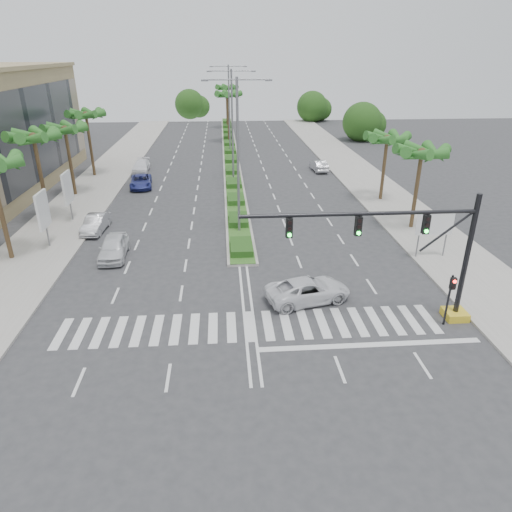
{
  "coord_description": "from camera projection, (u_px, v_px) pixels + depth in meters",
  "views": [
    {
      "loc": [
        -1.23,
        -21.01,
        13.66
      ],
      "look_at": [
        0.53,
        2.61,
        3.0
      ],
      "focal_mm": 32.0,
      "sensor_mm": 36.0,
      "label": 1
    }
  ],
  "objects": [
    {
      "name": "car_right",
      "position": [
        319.0,
        166.0,
        56.62
      ],
      "size": [
        1.76,
        4.26,
        1.37
      ],
      "primitive_type": "imported",
      "rotation": [
        0.0,
        0.0,
        3.22
      ],
      "color": "#B6B5BB",
      "rests_on": "ground"
    },
    {
      "name": "palm_right_far",
      "position": [
        387.0,
        140.0,
        43.36
      ],
      "size": [
        4.57,
        4.68,
        6.75
      ],
      "color": "brown",
      "rests_on": "ground"
    },
    {
      "name": "palm_right_near",
      "position": [
        422.0,
        155.0,
        35.96
      ],
      "size": [
        4.57,
        4.68,
        7.05
      ],
      "color": "brown",
      "rests_on": "ground"
    },
    {
      "name": "median_grass",
      "position": [
        230.0,
        153.0,
        65.62
      ],
      "size": [
        1.8,
        75.0,
        0.04
      ],
      "primitive_type": "cube",
      "color": "#25521C",
      "rests_on": "median"
    },
    {
      "name": "palm_median_a",
      "position": [
        228.0,
        96.0,
        71.86
      ],
      "size": [
        4.57,
        4.68,
        8.05
      ],
      "color": "brown",
      "rests_on": "ground"
    },
    {
      "name": "car_parked_d",
      "position": [
        141.0,
        166.0,
        56.53
      ],
      "size": [
        1.88,
        4.55,
        1.32
      ],
      "primitive_type": "imported",
      "rotation": [
        0.0,
        0.0,
        0.01
      ],
      "color": "white",
      "rests_on": "ground"
    },
    {
      "name": "car_parked_a",
      "position": [
        114.0,
        247.0,
        32.82
      ],
      "size": [
        2.03,
        4.62,
        1.55
      ],
      "primitive_type": "imported",
      "rotation": [
        0.0,
        0.0,
        0.05
      ],
      "color": "silver",
      "rests_on": "ground"
    },
    {
      "name": "footpath_left",
      "position": [
        72.0,
        213.0,
        41.92
      ],
      "size": [
        6.0,
        120.0,
        0.15
      ],
      "primitive_type": "cube",
      "color": "gray",
      "rests_on": "ground"
    },
    {
      "name": "palm_median_b",
      "position": [
        226.0,
        89.0,
        85.5
      ],
      "size": [
        4.57,
        4.68,
        8.05
      ],
      "color": "brown",
      "rests_on": "ground"
    },
    {
      "name": "billboard_near",
      "position": [
        43.0,
        211.0,
        33.51
      ],
      "size": [
        0.18,
        2.1,
        4.35
      ],
      "color": "slate",
      "rests_on": "ground"
    },
    {
      "name": "streetlight_near",
      "position": [
        238.0,
        150.0,
        34.73
      ],
      "size": [
        5.1,
        0.25,
        12.0
      ],
      "color": "slate",
      "rests_on": "ground"
    },
    {
      "name": "pedestrian_signal",
      "position": [
        450.0,
        292.0,
        24.06
      ],
      "size": [
        0.28,
        0.36,
        3.0
      ],
      "color": "black",
      "rests_on": "ground"
    },
    {
      "name": "median",
      "position": [
        230.0,
        154.0,
        65.67
      ],
      "size": [
        2.2,
        75.0,
        0.2
      ],
      "primitive_type": "cube",
      "color": "gray",
      "rests_on": "ground"
    },
    {
      "name": "direction_sign",
      "position": [
        434.0,
        226.0,
        31.97
      ],
      "size": [
        2.7,
        0.11,
        3.4
      ],
      "color": "slate",
      "rests_on": "ground"
    },
    {
      "name": "palm_left_mid",
      "position": [
        34.0,
        140.0,
        37.14
      ],
      "size": [
        4.57,
        4.68,
        7.95
      ],
      "color": "brown",
      "rests_on": "ground"
    },
    {
      "name": "palm_left_far",
      "position": [
        65.0,
        131.0,
        44.65
      ],
      "size": [
        4.57,
        4.68,
        7.35
      ],
      "color": "brown",
      "rests_on": "ground"
    },
    {
      "name": "car_crossing",
      "position": [
        308.0,
        290.0,
        27.07
      ],
      "size": [
        5.51,
        3.54,
        1.41
      ],
      "primitive_type": "imported",
      "rotation": [
        0.0,
        0.0,
        1.82
      ],
      "color": "white",
      "rests_on": "ground"
    },
    {
      "name": "footpath_right",
      "position": [
        394.0,
        205.0,
        43.98
      ],
      "size": [
        6.0,
        120.0,
        0.15
      ],
      "primitive_type": "cube",
      "color": "gray",
      "rests_on": "ground"
    },
    {
      "name": "car_parked_b",
      "position": [
        96.0,
        224.0,
        37.56
      ],
      "size": [
        1.73,
        4.28,
        1.38
      ],
      "primitive_type": "imported",
      "rotation": [
        0.0,
        0.0,
        -0.07
      ],
      "color": "#B6B6BB",
      "rests_on": "ground"
    },
    {
      "name": "ground",
      "position": [
        250.0,
        326.0,
        24.79
      ],
      "size": [
        160.0,
        160.0,
        0.0
      ],
      "primitive_type": "plane",
      "color": "#333335",
      "rests_on": "ground"
    },
    {
      "name": "signal_gantry",
      "position": [
        425.0,
        263.0,
        24.0
      ],
      "size": [
        12.6,
        1.2,
        7.2
      ],
      "color": "gold",
      "rests_on": "ground"
    },
    {
      "name": "billboard_far",
      "position": [
        67.0,
        188.0,
        38.96
      ],
      "size": [
        0.18,
        2.1,
        4.35
      ],
      "color": "slate",
      "rests_on": "ground"
    },
    {
      "name": "streetlight_far",
      "position": [
        229.0,
        105.0,
        63.83
      ],
      "size": [
        5.1,
        0.25,
        12.0
      ],
      "color": "slate",
      "rests_on": "ground"
    },
    {
      "name": "palm_left_end",
      "position": [
        86.0,
        117.0,
        51.77
      ],
      "size": [
        4.57,
        4.68,
        7.75
      ],
      "color": "brown",
      "rests_on": "ground"
    },
    {
      "name": "car_parked_c",
      "position": [
        141.0,
        181.0,
        49.74
      ],
      "size": [
        2.82,
        5.12,
        1.36
      ],
      "primitive_type": "imported",
      "rotation": [
        0.0,
        0.0,
        0.12
      ],
      "color": "navy",
      "rests_on": "ground"
    },
    {
      "name": "streetlight_mid",
      "position": [
        232.0,
        121.0,
        49.28
      ],
      "size": [
        5.1,
        0.25,
        12.0
      ],
      "color": "slate",
      "rests_on": "ground"
    }
  ]
}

